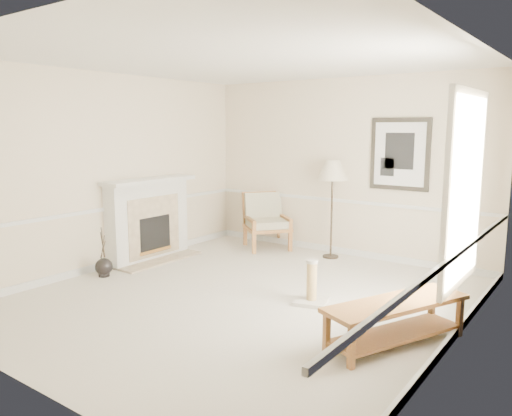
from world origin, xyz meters
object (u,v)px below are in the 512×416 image
(floor_lamp, at_px, (333,173))
(scratching_post, at_px, (312,290))
(armchair, at_px, (265,218))
(bench, at_px, (396,316))
(floor_vase, at_px, (104,267))

(floor_lamp, distance_m, scratching_post, 2.54)
(armchair, relative_size, scratching_post, 1.96)
(floor_lamp, height_order, scratching_post, floor_lamp)
(bench, xyz_separation_m, scratching_post, (-1.24, 0.53, -0.13))
(bench, height_order, scratching_post, scratching_post)
(bench, relative_size, scratching_post, 2.97)
(floor_vase, bearing_deg, scratching_post, 14.65)
(floor_vase, relative_size, bench, 0.45)
(floor_lamp, xyz_separation_m, bench, (2.06, -2.60, -1.09))
(floor_vase, height_order, floor_lamp, floor_lamp)
(floor_vase, relative_size, armchair, 0.68)
(scratching_post, bearing_deg, bench, -23.23)
(floor_vase, xyz_separation_m, bench, (4.19, 0.24, 0.16))
(floor_vase, bearing_deg, armchair, 73.34)
(floor_vase, distance_m, scratching_post, 3.05)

